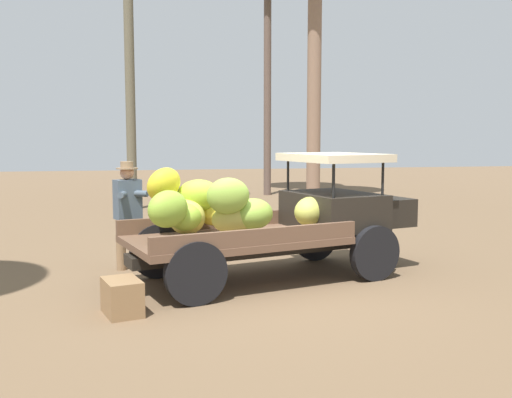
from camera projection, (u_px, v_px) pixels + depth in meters
name	position (u px, v px, depth m)	size (l,w,h in m)	color
ground_plane	(277.00, 283.00, 8.37)	(60.00, 60.00, 0.00)	brown
truck	(279.00, 217.00, 8.66)	(4.66, 2.69, 1.85)	black
farmer	(128.00, 208.00, 9.19)	(0.56, 0.53, 1.72)	#906E4C
wooden_crate	(122.00, 297.00, 6.88)	(0.57, 0.39, 0.42)	olive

